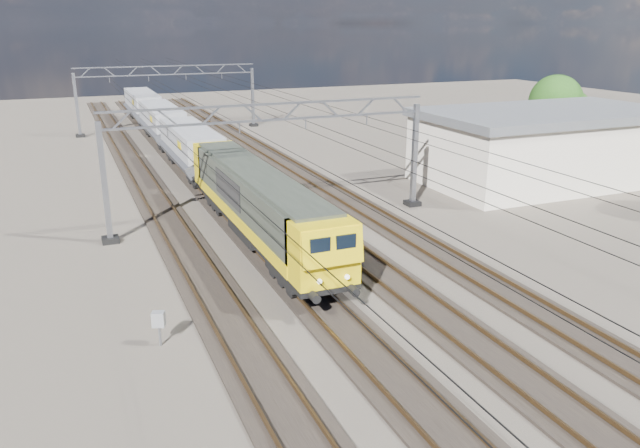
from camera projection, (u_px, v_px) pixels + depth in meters
name	position (u px, v px, depth m)	size (l,w,h in m)	color
ground	(299.00, 243.00, 34.05)	(160.00, 160.00, 0.00)	black
track_outer_west	(189.00, 256.00, 31.83)	(2.60, 140.00, 0.30)	black
track_loco	(264.00, 246.00, 33.30)	(2.60, 140.00, 0.30)	black
track_inner_east	(332.00, 237.00, 34.76)	(2.60, 140.00, 0.30)	black
track_outer_east	(395.00, 228.00, 36.22)	(2.60, 140.00, 0.30)	black
catenary_gantry_mid	(274.00, 158.00, 36.37)	(19.90, 0.90, 7.11)	gray
catenary_gantry_far	(169.00, 96.00, 68.00)	(19.90, 0.90, 7.11)	gray
overhead_wires	(253.00, 118.00, 39.32)	(12.03, 140.00, 0.53)	black
locomotive	(257.00, 201.00, 33.49)	(2.76, 21.10, 3.62)	black
hopper_wagon_lead	(191.00, 146.00, 49.07)	(3.38, 13.00, 3.25)	black
hopper_wagon_mid	(162.00, 121.00, 61.55)	(3.38, 13.00, 3.25)	black
hopper_wagon_third	(143.00, 105.00, 74.02)	(3.38, 13.00, 3.25)	black
trackside_cabinet	(159.00, 320.00, 22.85)	(0.55, 0.48, 1.37)	gray
industrial_shed	(545.00, 145.00, 46.53)	(18.60, 10.60, 5.40)	silver
tree_far	(560.00, 104.00, 55.87)	(5.26, 4.86, 7.11)	#342517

